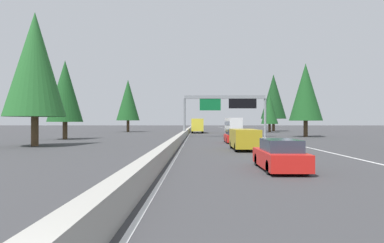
{
  "coord_description": "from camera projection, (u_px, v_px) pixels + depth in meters",
  "views": [
    {
      "loc": [
        -1.49,
        -1.64,
        2.28
      ],
      "look_at": [
        54.01,
        -0.78,
        2.36
      ],
      "focal_mm": 30.68,
      "sensor_mm": 36.0,
      "label": 1
    }
  ],
  "objects": [
    {
      "name": "shoulder_stripe_median",
      "position": [
        191.0,
        132.0,
        71.5
      ],
      "size": [
        160.0,
        0.16,
        0.01
      ],
      "primitive_type": "cube",
      "color": "silver",
      "rests_on": "ground"
    },
    {
      "name": "conifer_left_mid",
      "position": [
        128.0,
        100.0,
        75.5
      ],
      "size": [
        5.3,
        5.3,
        12.05
      ],
      "color": "#4C3823",
      "rests_on": "ground"
    },
    {
      "name": "conifer_left_near",
      "position": [
        65.0,
        91.0,
        43.22
      ],
      "size": [
        4.59,
        4.59,
        10.44
      ],
      "color": "#4C3823",
      "rests_on": "ground"
    },
    {
      "name": "conifer_right_near",
      "position": [
        306.0,
        92.0,
        50.54
      ],
      "size": [
        5.0,
        5.0,
        11.36
      ],
      "color": "#4C3823",
      "rests_on": "ground"
    },
    {
      "name": "sedan_mid_left",
      "position": [
        234.0,
        137.0,
        35.75
      ],
      "size": [
        4.4,
        1.8,
        1.47
      ],
      "color": "red",
      "rests_on": "ground"
    },
    {
      "name": "bus_mid_right",
      "position": [
        233.0,
        125.0,
        68.15
      ],
      "size": [
        11.5,
        2.55,
        3.1
      ],
      "color": "white",
      "rests_on": "ground"
    },
    {
      "name": "minivan_distant_a",
      "position": [
        244.0,
        138.0,
        26.57
      ],
      "size": [
        5.0,
        1.95,
        1.69
      ],
      "color": "#AD931E",
      "rests_on": "ground"
    },
    {
      "name": "sedan_far_left",
      "position": [
        280.0,
        156.0,
        15.53
      ],
      "size": [
        4.4,
        1.8,
        1.47
      ],
      "color": "red",
      "rests_on": "ground"
    },
    {
      "name": "sign_gantry_overhead",
      "position": [
        226.0,
        104.0,
        49.94
      ],
      "size": [
        0.5,
        12.68,
        6.34
      ],
      "color": "gray",
      "rests_on": "ground"
    },
    {
      "name": "box_truck_near_center",
      "position": [
        197.0,
        125.0,
        68.3
      ],
      "size": [
        8.5,
        2.4,
        2.95
      ],
      "color": "gold",
      "rests_on": "ground"
    },
    {
      "name": "shoulder_stripe_right",
      "position": [
        242.0,
        132.0,
        71.32
      ],
      "size": [
        160.0,
        0.16,
        0.01
      ],
      "primitive_type": "cube",
      "color": "silver",
      "rests_on": "ground"
    },
    {
      "name": "conifer_right_far",
      "position": [
        274.0,
        97.0,
        81.85
      ],
      "size": [
        6.24,
        6.24,
        14.19
      ],
      "color": "#4C3823",
      "rests_on": "ground"
    },
    {
      "name": "pickup_distant_b",
      "position": [
        198.0,
        126.0,
        102.35
      ],
      "size": [
        5.6,
        2.0,
        1.86
      ],
      "color": "#1E4793",
      "rests_on": "ground"
    },
    {
      "name": "ground_plane",
      "position": [
        188.0,
        134.0,
        61.5
      ],
      "size": [
        320.0,
        320.0,
        0.0
      ],
      "primitive_type": "plane",
      "color": "#38383A"
    },
    {
      "name": "conifer_right_mid",
      "position": [
        270.0,
        109.0,
        72.96
      ],
      "size": [
        3.73,
        3.73,
        8.47
      ],
      "color": "#4C3823",
      "rests_on": "ground"
    },
    {
      "name": "conifer_left_foreground",
      "position": [
        35.0,
        64.0,
        30.9
      ],
      "size": [
        5.59,
        5.59,
        12.7
      ],
      "color": "#4C3823",
      "rests_on": "ground"
    },
    {
      "name": "median_barrier",
      "position": [
        189.0,
        129.0,
        81.51
      ],
      "size": [
        180.0,
        0.56,
        0.9
      ],
      "primitive_type": "cube",
      "color": "#9E9B93",
      "rests_on": "ground"
    }
  ]
}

